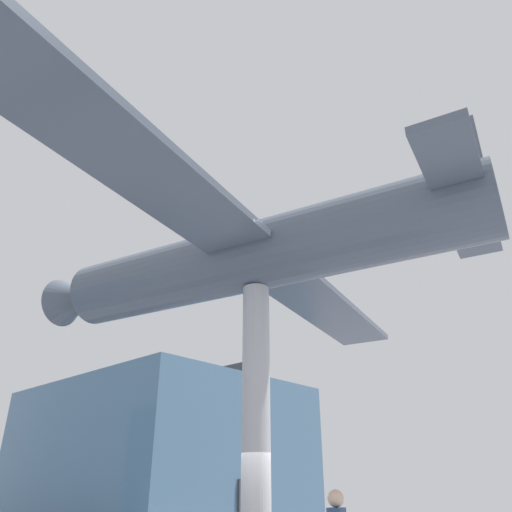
# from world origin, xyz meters

# --- Properties ---
(glass_pavilion_right) EXTENTS (11.17, 14.40, 7.69)m
(glass_pavilion_right) POSITION_xyz_m (9.77, 16.38, 3.56)
(glass_pavilion_right) COLOR slate
(glass_pavilion_right) RESTS_ON ground_plane
(support_pylon_central) EXTENTS (0.63, 0.63, 6.23)m
(support_pylon_central) POSITION_xyz_m (0.00, 0.00, 3.11)
(support_pylon_central) COLOR #B7B7BC
(support_pylon_central) RESTS_ON ground_plane
(suspended_airplane) EXTENTS (17.31, 13.08, 2.98)m
(suspended_airplane) POSITION_xyz_m (-0.06, 0.27, 7.10)
(suspended_airplane) COLOR #4C5666
(suspended_airplane) RESTS_ON support_pylon_central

